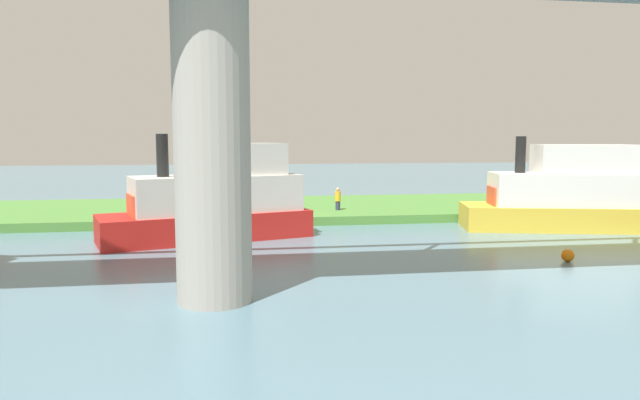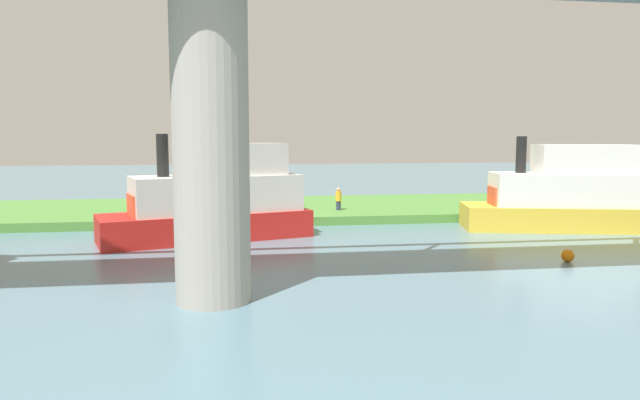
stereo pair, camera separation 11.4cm
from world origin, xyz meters
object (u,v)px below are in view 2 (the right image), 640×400
at_px(mooring_post, 298,206).
at_px(person_on_bank, 338,199).
at_px(motorboat_red, 564,195).
at_px(pontoon_yellow, 213,200).
at_px(marker_buoy, 568,256).
at_px(bridge_pylon, 211,140).

bearing_deg(mooring_post, person_on_bank, -144.98).
bearing_deg(motorboat_red, pontoon_yellow, 0.29).
xyz_separation_m(motorboat_red, pontoon_yellow, (18.46, 0.09, 0.03)).
distance_m(mooring_post, marker_buoy, 15.15).
bearing_deg(person_on_bank, bridge_pylon, 67.92).
height_order(person_on_bank, pontoon_yellow, pontoon_yellow).
xyz_separation_m(bridge_pylon, person_on_bank, (-6.99, -17.22, -3.62)).
relative_size(bridge_pylon, mooring_post, 9.92).
distance_m(bridge_pylon, motorboat_red, 21.42).
bearing_deg(pontoon_yellow, marker_buoy, 151.74).
relative_size(bridge_pylon, person_on_bank, 6.93).
distance_m(person_on_bank, mooring_post, 3.29).
relative_size(bridge_pylon, marker_buoy, 19.28).
relative_size(motorboat_red, marker_buoy, 20.46).
relative_size(person_on_bank, pontoon_yellow, 0.13).
bearing_deg(person_on_bank, marker_buoy, 115.82).
height_order(bridge_pylon, mooring_post, bridge_pylon).
distance_m(bridge_pylon, person_on_bank, 18.93).
xyz_separation_m(pontoon_yellow, marker_buoy, (-14.01, 7.53, -1.63)).
relative_size(mooring_post, marker_buoy, 1.94).
bearing_deg(mooring_post, pontoon_yellow, 43.09).
bearing_deg(bridge_pylon, pontoon_yellow, -88.12).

